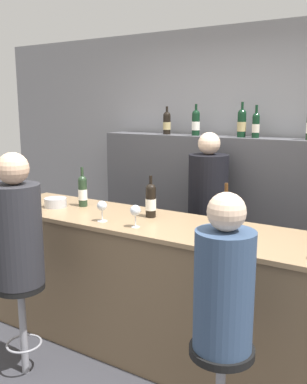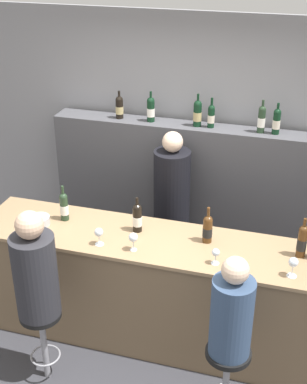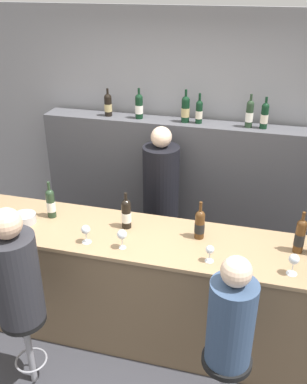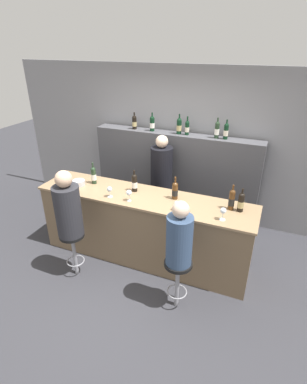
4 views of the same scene
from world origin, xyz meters
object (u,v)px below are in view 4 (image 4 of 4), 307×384
Objects in this scene: wine_bottle_counter_0 at (94,175)px; bartender at (161,186)px; wine_bottle_backbar_5 at (226,131)px; wine_glass_1 at (129,193)px; wine_bottle_backbar_1 at (152,123)px; wine_bottle_backbar_2 at (179,126)px; bar_stool_left at (73,244)px; wine_glass_3 at (223,211)px; wine_glass_2 at (177,204)px; wine_bottle_counter_2 at (175,190)px; wine_bottle_backbar_4 at (217,130)px; bar_stool_right at (178,273)px; wine_bottle_backbar_3 at (187,128)px; guest_seated_right at (179,237)px; wine_bottle_counter_3 at (232,199)px; wine_glass_0 at (110,190)px; wine_bottle_counter_4 at (241,202)px; metal_bowl at (79,183)px; wine_bottle_backbar_0 at (134,122)px; guest_seated_left at (68,208)px; wine_bottle_counter_1 at (134,183)px.

bartender is (0.74, 0.83, -0.41)m from wine_bottle_counter_0.
wine_bottle_backbar_5 reaches higher than wine_glass_1.
wine_bottle_backbar_5 is (1.23, 0.00, -0.00)m from wine_bottle_backbar_1.
wine_bottle_backbar_2 reaches higher than bar_stool_left.
bartender is at bearing 137.15° from wine_glass_3.
wine_glass_2 is (0.49, -1.50, -0.57)m from wine_bottle_backbar_2.
bar_stool_left is at bearing -144.70° from wine_bottle_counter_2.
wine_bottle_backbar_2 reaches higher than wine_bottle_backbar_4.
wine_glass_1 is 0.97× the size of wine_glass_3.
wine_bottle_backbar_5 is at bearing 88.40° from bar_stool_right.
wine_bottle_backbar_3 is at bearing 121.54° from wine_glass_3.
guest_seated_right reaches higher than bar_stool_right.
wine_glass_1 is 0.66m from wine_glass_2.
wine_bottle_counter_3 is at bearing 80.84° from wine_glass_3.
wine_bottle_backbar_1 is 1.02× the size of wine_bottle_backbar_5.
wine_bottle_backbar_4 reaches higher than guest_seated_right.
wine_bottle_counter_2 is 1.38m from wine_bottle_backbar_5.
wine_bottle_counter_0 is 2.03× the size of wine_glass_3.
wine_bottle_counter_4 is at bearing 9.78° from wine_glass_0.
wine_glass_0 is at bearing -33.61° from wine_bottle_counter_0.
wine_bottle_counter_4 is at bearing -63.57° from wine_bottle_backbar_4.
wine_bottle_counter_4 is 1.46m from wine_bottle_backbar_4.
wine_bottle_counter_0 is at bearing 38.91° from metal_bowl.
wine_bottle_backbar_0 is 0.42× the size of bar_stool_right.
wine_bottle_backbar_1 is 1.87m from wine_glass_2.
bartender is (0.92, 0.97, -0.32)m from metal_bowl.
bar_stool_right is (0.86, -0.51, -0.63)m from wine_glass_1.
wine_bottle_counter_0 is 1.99m from wine_bottle_counter_3.
wine_bottle_backbar_2 is (-1.22, 1.21, 0.53)m from wine_bottle_counter_4.
wine_glass_3 is at bearing -22.68° from wine_bottle_counter_2.
wine_bottle_backbar_4 is at bearing 54.48° from wine_glass_0.
wine_bottle_backbar_0 is 2.45m from wine_glass_3.
bartender is at bearing 88.91° from wine_glass_1.
wine_bottle_backbar_2 is (0.80, 0.00, 0.01)m from wine_bottle_backbar_0.
guest_seated_left is at bearing -124.39° from wine_bottle_backbar_4.
wine_bottle_counter_1 is 1.38m from bar_stool_right.
wine_glass_0 is 0.29m from wine_glass_1.
wine_bottle_counter_4 is at bearing 0.00° from wine_bottle_counter_1.
bar_stool_left is at bearing -110.75° from bartender.
bar_stool_right is at bearing 0.00° from bar_stool_left.
wine_glass_0 is at bearing 59.12° from bar_stool_left.
bar_stool_right is at bearing -62.58° from bartender.
bar_stool_right is (0.33, -0.80, -0.64)m from wine_bottle_counter_2.
wine_bottle_backbar_0 reaches higher than wine_bottle_counter_2.
wine_bottle_backbar_2 is (-0.37, 1.21, 0.54)m from wine_bottle_counter_2.
bar_stool_left is 1.00× the size of bar_stool_right.
wine_bottle_backbar_3 is at bearing -0.00° from wine_bottle_backbar_2.
bar_stool_left is (-1.98, -0.80, -0.64)m from wine_bottle_counter_4.
wine_bottle_backbar_1 is at bearing 0.00° from wine_bottle_backbar_0.
wine_glass_3 is (1.53, -1.50, -0.54)m from wine_bottle_backbar_1.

